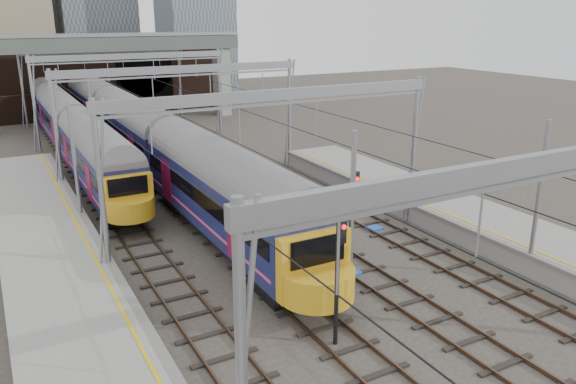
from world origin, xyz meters
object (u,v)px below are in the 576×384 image
train_second (52,106)px  signal_near_left (339,267)px  train_main (111,114)px  signal_near_centre (352,216)px

train_second → signal_near_left: signal_near_left is taller
train_second → signal_near_left: (3.78, -45.31, 0.56)m
train_main → signal_near_left: 36.87m
signal_near_left → signal_near_centre: signal_near_centre is taller
train_main → signal_near_left: (-0.22, -36.87, 0.37)m
signal_near_centre → signal_near_left: bearing=-153.0°
signal_near_left → signal_near_centre: (2.96, 3.46, 0.18)m
signal_near_left → train_second: bearing=75.3°
signal_near_left → signal_near_centre: size_ratio=0.93×
train_main → train_second: (-4.00, 8.44, -0.19)m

